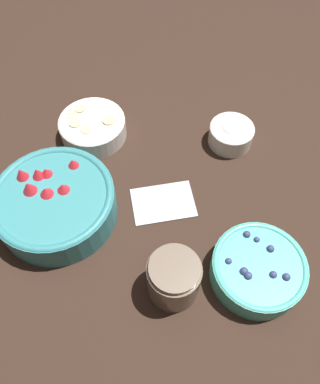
{
  "coord_description": "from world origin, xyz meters",
  "views": [
    {
      "loc": [
        -0.14,
        0.38,
        0.68
      ],
      "look_at": [
        -0.04,
        -0.01,
        0.05
      ],
      "focal_mm": 35.0,
      "sensor_mm": 36.0,
      "label": 1
    }
  ],
  "objects_px": {
    "bowl_bananas": "(93,126)",
    "jar_chocolate": "(174,279)",
    "bowl_cream": "(231,133)",
    "bowl_blueberries": "(258,269)",
    "bowl_strawberries": "(55,202)"
  },
  "relations": [
    {
      "from": "bowl_bananas",
      "to": "jar_chocolate",
      "type": "height_order",
      "value": "jar_chocolate"
    },
    {
      "from": "bowl_bananas",
      "to": "bowl_cream",
      "type": "xyz_separation_m",
      "value": [
        -0.31,
        -0.06,
        -0.0
      ]
    },
    {
      "from": "bowl_blueberries",
      "to": "jar_chocolate",
      "type": "xyz_separation_m",
      "value": [
        0.14,
        0.06,
        0.01
      ]
    },
    {
      "from": "bowl_strawberries",
      "to": "jar_chocolate",
      "type": "bearing_deg",
      "value": 160.36
    },
    {
      "from": "bowl_blueberries",
      "to": "bowl_cream",
      "type": "height_order",
      "value": "bowl_blueberries"
    },
    {
      "from": "bowl_blueberries",
      "to": "bowl_cream",
      "type": "relative_size",
      "value": 1.69
    },
    {
      "from": "bowl_strawberries",
      "to": "bowl_cream",
      "type": "distance_m",
      "value": 0.42
    },
    {
      "from": "bowl_cream",
      "to": "bowl_strawberries",
      "type": "bearing_deg",
      "value": 42.0
    },
    {
      "from": "bowl_cream",
      "to": "jar_chocolate",
      "type": "relative_size",
      "value": 1.0
    },
    {
      "from": "bowl_strawberries",
      "to": "bowl_blueberries",
      "type": "distance_m",
      "value": 0.41
    },
    {
      "from": "bowl_bananas",
      "to": "bowl_cream",
      "type": "height_order",
      "value": "bowl_cream"
    },
    {
      "from": "bowl_blueberries",
      "to": "jar_chocolate",
      "type": "bearing_deg",
      "value": 23.43
    },
    {
      "from": "bowl_cream",
      "to": "jar_chocolate",
      "type": "xyz_separation_m",
      "value": [
        0.05,
        0.37,
        0.02
      ]
    },
    {
      "from": "bowl_cream",
      "to": "bowl_bananas",
      "type": "bearing_deg",
      "value": 10.9
    },
    {
      "from": "bowl_bananas",
      "to": "jar_chocolate",
      "type": "relative_size",
      "value": 1.51
    }
  ]
}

